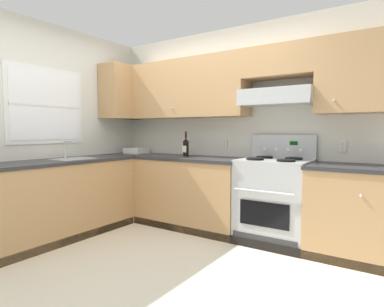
{
  "coord_description": "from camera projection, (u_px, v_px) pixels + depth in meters",
  "views": [
    {
      "loc": [
        2.09,
        -2.19,
        1.24
      ],
      "look_at": [
        0.16,
        0.7,
        1.0
      ],
      "focal_mm": 30.19,
      "sensor_mm": 36.0,
      "label": 1
    }
  ],
  "objects": [
    {
      "name": "wine_bottle",
      "position": [
        186.0,
        147.0,
        4.29
      ],
      "size": [
        0.08,
        0.08,
        0.33
      ],
      "color": "black",
      "rests_on": "counter_back_run"
    },
    {
      "name": "bowl",
      "position": [
        137.0,
        151.0,
        4.82
      ],
      "size": [
        0.29,
        0.28,
        0.08
      ],
      "color": "white",
      "rests_on": "counter_back_run"
    },
    {
      "name": "stove",
      "position": [
        274.0,
        200.0,
        3.58
      ],
      "size": [
        0.76,
        0.62,
        1.2
      ],
      "color": "#B7BABC",
      "rests_on": "ground_plane"
    },
    {
      "name": "counter_back_run",
      "position": [
        211.0,
        195.0,
        4.01
      ],
      "size": [
        3.6,
        0.65,
        0.91
      ],
      "color": "tan",
      "rests_on": "ground_plane"
    },
    {
      "name": "counter_left_run",
      "position": [
        57.0,
        199.0,
        3.72
      ],
      "size": [
        0.63,
        1.91,
        1.13
      ],
      "color": "tan",
      "rests_on": "ground_plane"
    },
    {
      "name": "wall_left",
      "position": [
        55.0,
        123.0,
        4.04
      ],
      "size": [
        0.47,
        4.0,
        2.55
      ],
      "color": "silver",
      "rests_on": "ground_plane"
    },
    {
      "name": "wall_back",
      "position": [
        245.0,
        112.0,
        4.01
      ],
      "size": [
        4.68,
        0.57,
        2.55
      ],
      "color": "silver",
      "rests_on": "ground_plane"
    },
    {
      "name": "ground_plane",
      "position": [
        137.0,
        262.0,
        3.06
      ],
      "size": [
        7.04,
        7.04,
        0.0
      ],
      "primitive_type": "plane",
      "color": "beige"
    }
  ]
}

